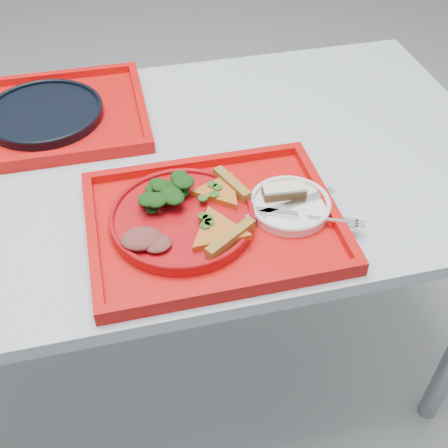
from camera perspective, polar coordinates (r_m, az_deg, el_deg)
The scene contains 14 objects.
ground at distance 1.74m, azimuth -7.06°, elevation -14.07°, with size 10.00×10.00×0.00m, color gray.
table at distance 1.22m, azimuth -9.78°, elevation 2.89°, with size 1.60×0.80×0.75m.
tray_main at distance 1.02m, azimuth -1.09°, elevation -0.02°, with size 0.45×0.35×0.01m, color red.
tray_far at distance 1.35m, azimuth -17.65°, elevation 10.11°, with size 0.45×0.35×0.01m, color red.
dinner_plate at distance 1.01m, azimuth -4.26°, elevation 0.47°, with size 0.26×0.26×0.02m, color #AF0B10.
side_plate at distance 1.05m, azimuth 6.68°, elevation 1.77°, with size 0.15×0.15×0.01m, color white.
navy_plate at distance 1.34m, azimuth -17.78°, elevation 10.60°, with size 0.26×0.26×0.02m, color black.
pizza_slice_a at distance 0.97m, azimuth -0.65°, elevation -0.57°, with size 0.12×0.11×0.02m, color orange, non-canonical shape.
pizza_slice_b at distance 1.04m, azimuth -0.42°, elevation 3.50°, with size 0.11×0.10×0.02m, color orange, non-canonical shape.
salad_heap at distance 1.03m, azimuth -6.14°, elevation 3.67°, with size 0.09×0.08×0.04m, color black.
meat_portion at distance 0.96m, azimuth -8.41°, elevation -1.47°, with size 0.07×0.06×0.02m, color brown.
dessert_bar at distance 1.05m, azimuth 6.13°, elevation 3.39°, with size 0.08×0.04×0.02m.
knife at distance 1.04m, azimuth 6.79°, elevation 2.05°, with size 0.18×0.02×0.01m, color silver.
fork at distance 1.02m, azimuth 8.33°, elevation 0.78°, with size 0.18×0.02×0.01m, color silver.
Camera 1 is at (-0.01, -0.93, 1.47)m, focal length 45.00 mm.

